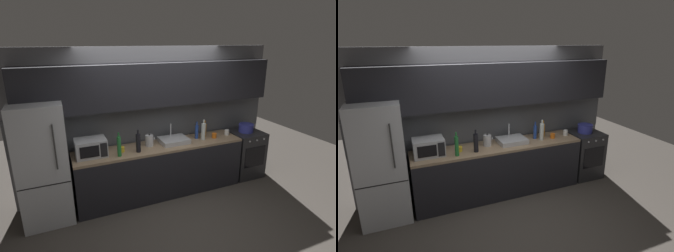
{
  "view_description": "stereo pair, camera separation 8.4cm",
  "coord_description": "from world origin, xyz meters",
  "views": [
    {
      "loc": [
        -1.58,
        -3.03,
        2.59
      ],
      "look_at": [
        0.13,
        0.9,
        1.22
      ],
      "focal_mm": 28.85,
      "sensor_mm": 36.0,
      "label": 1
    },
    {
      "loc": [
        -1.5,
        -3.07,
        2.59
      ],
      "look_at": [
        0.13,
        0.9,
        1.22
      ],
      "focal_mm": 28.85,
      "sensor_mm": 36.0,
      "label": 2
    }
  ],
  "objects": [
    {
      "name": "oven_range",
      "position": [
        1.78,
        0.9,
        0.45
      ],
      "size": [
        0.6,
        0.62,
        0.9
      ],
      "color": "#232326",
      "rests_on": "ground"
    },
    {
      "name": "back_wall",
      "position": [
        0.0,
        1.2,
        1.55
      ],
      "size": [
        4.63,
        0.44,
        2.5
      ],
      "color": "slate",
      "rests_on": "ground"
    },
    {
      "name": "wine_bottle_clear",
      "position": [
        0.79,
        0.86,
        1.05
      ],
      "size": [
        0.08,
        0.08,
        0.37
      ],
      "color": "silver",
      "rests_on": "counter_run"
    },
    {
      "name": "cooking_pot",
      "position": [
        1.77,
        0.9,
        0.98
      ],
      "size": [
        0.28,
        0.28,
        0.16
      ],
      "color": "#333899",
      "rests_on": "oven_range"
    },
    {
      "name": "ground_plane",
      "position": [
        0.0,
        0.0,
        0.0
      ],
      "size": [
        10.0,
        10.0,
        0.0
      ],
      "primitive_type": "plane",
      "color": "#3D3833"
    },
    {
      "name": "wine_bottle_dark",
      "position": [
        -0.44,
        0.77,
        1.05
      ],
      "size": [
        0.07,
        0.07,
        0.37
      ],
      "color": "black",
      "rests_on": "counter_run"
    },
    {
      "name": "sink_basin",
      "position": [
        0.25,
        0.93,
        0.94
      ],
      "size": [
        0.48,
        0.38,
        0.3
      ],
      "color": "#ADAFB5",
      "rests_on": "counter_run"
    },
    {
      "name": "wine_bottle_blue",
      "position": [
        0.71,
        0.96,
        1.03
      ],
      "size": [
        0.06,
        0.06,
        0.31
      ],
      "color": "#234299",
      "rests_on": "counter_run"
    },
    {
      "name": "refrigerator",
      "position": [
        -1.82,
        0.9,
        0.9
      ],
      "size": [
        0.68,
        0.69,
        1.79
      ],
      "color": "#B7BABF",
      "rests_on": "ground"
    },
    {
      "name": "wine_bottle_amber",
      "position": [
        0.88,
        0.98,
        1.03
      ],
      "size": [
        0.07,
        0.07,
        0.31
      ],
      "color": "#B27019",
      "rests_on": "counter_run"
    },
    {
      "name": "kettle",
      "position": [
        -0.19,
        0.95,
        1.0
      ],
      "size": [
        0.17,
        0.13,
        0.21
      ],
      "color": "#B7BABF",
      "rests_on": "counter_run"
    },
    {
      "name": "counter_run",
      "position": [
        0.0,
        0.9,
        0.45
      ],
      "size": [
        2.89,
        0.6,
        0.9
      ],
      "color": "black",
      "rests_on": "ground"
    },
    {
      "name": "mug_white",
      "position": [
        1.32,
        0.9,
        0.95
      ],
      "size": [
        0.08,
        0.08,
        0.1
      ],
      "primitive_type": "cylinder",
      "color": "silver",
      "rests_on": "counter_run"
    },
    {
      "name": "microwave",
      "position": [
        -1.14,
        0.92,
        1.04
      ],
      "size": [
        0.46,
        0.35,
        0.27
      ],
      "color": "#A8AAAF",
      "rests_on": "counter_run"
    },
    {
      "name": "mug_orange",
      "position": [
        1.02,
        0.86,
        0.94
      ],
      "size": [
        0.08,
        0.08,
        0.09
      ],
      "primitive_type": "cylinder",
      "color": "orange",
      "rests_on": "counter_run"
    },
    {
      "name": "mug_yellow",
      "position": [
        -0.67,
        0.88,
        0.94
      ],
      "size": [
        0.08,
        0.08,
        0.09
      ],
      "primitive_type": "cylinder",
      "color": "gold",
      "rests_on": "counter_run"
    },
    {
      "name": "wine_bottle_green",
      "position": [
        -0.75,
        0.74,
        1.06
      ],
      "size": [
        0.06,
        0.06,
        0.38
      ],
      "color": "#1E6B2D",
      "rests_on": "counter_run"
    }
  ]
}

